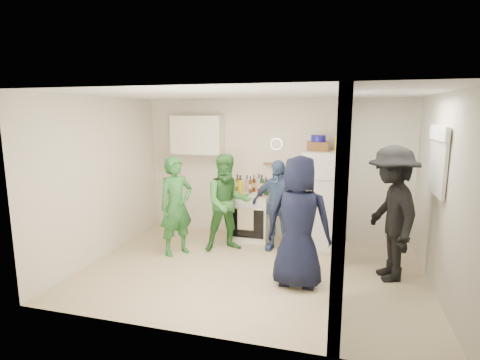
{
  "coord_description": "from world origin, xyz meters",
  "views": [
    {
      "loc": [
        1.2,
        -4.96,
        2.24
      ],
      "look_at": [
        -0.28,
        0.4,
        1.25
      ],
      "focal_mm": 28.0,
      "sensor_mm": 36.0,
      "label": 1
    }
  ],
  "objects_px": {
    "fridge": "(322,199)",
    "person_navy": "(299,222)",
    "person_green_left": "(176,206)",
    "person_nook": "(391,213)",
    "wicker_basket": "(318,146)",
    "person_denim": "(277,205)",
    "stove": "(250,216)",
    "yellow_cup_stack_top": "(338,144)",
    "blue_bowl": "(318,138)",
    "person_green_center": "(228,203)"
  },
  "relations": [
    {
      "from": "stove",
      "to": "wicker_basket",
      "type": "distance_m",
      "value": 1.72
    },
    {
      "from": "blue_bowl",
      "to": "person_nook",
      "type": "bearing_deg",
      "value": -46.43
    },
    {
      "from": "fridge",
      "to": "wicker_basket",
      "type": "relative_size",
      "value": 4.65
    },
    {
      "from": "fridge",
      "to": "blue_bowl",
      "type": "height_order",
      "value": "blue_bowl"
    },
    {
      "from": "stove",
      "to": "person_denim",
      "type": "height_order",
      "value": "person_denim"
    },
    {
      "from": "person_navy",
      "to": "person_nook",
      "type": "relative_size",
      "value": 0.94
    },
    {
      "from": "wicker_basket",
      "to": "blue_bowl",
      "type": "distance_m",
      "value": 0.13
    },
    {
      "from": "blue_bowl",
      "to": "person_denim",
      "type": "bearing_deg",
      "value": -143.59
    },
    {
      "from": "person_navy",
      "to": "stove",
      "type": "bearing_deg",
      "value": -56.22
    },
    {
      "from": "person_green_center",
      "to": "person_nook",
      "type": "bearing_deg",
      "value": -40.58
    },
    {
      "from": "stove",
      "to": "yellow_cup_stack_top",
      "type": "relative_size",
      "value": 3.39
    },
    {
      "from": "person_navy",
      "to": "person_green_left",
      "type": "bearing_deg",
      "value": -15.89
    },
    {
      "from": "stove",
      "to": "person_green_left",
      "type": "xyz_separation_m",
      "value": [
        -0.96,
        -1.03,
        0.36
      ]
    },
    {
      "from": "blue_bowl",
      "to": "person_navy",
      "type": "bearing_deg",
      "value": -93.63
    },
    {
      "from": "yellow_cup_stack_top",
      "to": "person_green_left",
      "type": "xyz_separation_m",
      "value": [
        -2.43,
        -0.9,
        -0.96
      ]
    },
    {
      "from": "yellow_cup_stack_top",
      "to": "person_nook",
      "type": "distance_m",
      "value": 1.48
    },
    {
      "from": "person_green_center",
      "to": "person_navy",
      "type": "bearing_deg",
      "value": -68.52
    },
    {
      "from": "person_green_center",
      "to": "person_nook",
      "type": "relative_size",
      "value": 0.87
    },
    {
      "from": "blue_bowl",
      "to": "person_green_left",
      "type": "bearing_deg",
      "value": -153.62
    },
    {
      "from": "fridge",
      "to": "blue_bowl",
      "type": "distance_m",
      "value": 1.02
    },
    {
      "from": "wicker_basket",
      "to": "person_denim",
      "type": "relative_size",
      "value": 0.23
    },
    {
      "from": "person_green_left",
      "to": "person_denim",
      "type": "distance_m",
      "value": 1.63
    },
    {
      "from": "yellow_cup_stack_top",
      "to": "person_nook",
      "type": "height_order",
      "value": "yellow_cup_stack_top"
    },
    {
      "from": "fridge",
      "to": "person_green_left",
      "type": "xyz_separation_m",
      "value": [
        -2.21,
        -1.0,
        -0.03
      ]
    },
    {
      "from": "person_green_center",
      "to": "person_nook",
      "type": "xyz_separation_m",
      "value": [
        2.44,
        -0.47,
        0.12
      ]
    },
    {
      "from": "yellow_cup_stack_top",
      "to": "person_navy",
      "type": "bearing_deg",
      "value": -105.61
    },
    {
      "from": "person_green_left",
      "to": "person_nook",
      "type": "height_order",
      "value": "person_nook"
    },
    {
      "from": "wicker_basket",
      "to": "stove",
      "type": "bearing_deg",
      "value": -179.01
    },
    {
      "from": "stove",
      "to": "person_green_left",
      "type": "distance_m",
      "value": 1.45
    },
    {
      "from": "blue_bowl",
      "to": "person_denim",
      "type": "distance_m",
      "value": 1.31
    },
    {
      "from": "wicker_basket",
      "to": "person_nook",
      "type": "bearing_deg",
      "value": -46.43
    },
    {
      "from": "yellow_cup_stack_top",
      "to": "person_nook",
      "type": "xyz_separation_m",
      "value": [
        0.75,
        -0.97,
        -0.83
      ]
    },
    {
      "from": "person_green_left",
      "to": "person_navy",
      "type": "distance_m",
      "value": 2.1
    },
    {
      "from": "stove",
      "to": "wicker_basket",
      "type": "bearing_deg",
      "value": 0.99
    },
    {
      "from": "person_green_center",
      "to": "person_denim",
      "type": "distance_m",
      "value": 0.81
    },
    {
      "from": "wicker_basket",
      "to": "blue_bowl",
      "type": "bearing_deg",
      "value": 0.0
    },
    {
      "from": "person_green_center",
      "to": "yellow_cup_stack_top",
      "type": "bearing_deg",
      "value": -13.26
    },
    {
      "from": "person_green_center",
      "to": "person_navy",
      "type": "relative_size",
      "value": 0.92
    },
    {
      "from": "person_green_center",
      "to": "person_navy",
      "type": "xyz_separation_m",
      "value": [
        1.27,
        -1.02,
        0.07
      ]
    },
    {
      "from": "wicker_basket",
      "to": "person_green_left",
      "type": "height_order",
      "value": "wicker_basket"
    },
    {
      "from": "wicker_basket",
      "to": "person_green_center",
      "type": "height_order",
      "value": "wicker_basket"
    },
    {
      "from": "stove",
      "to": "person_denim",
      "type": "bearing_deg",
      "value": -37.05
    },
    {
      "from": "stove",
      "to": "yellow_cup_stack_top",
      "type": "distance_m",
      "value": 1.99
    },
    {
      "from": "fridge",
      "to": "person_navy",
      "type": "relative_size",
      "value": 0.94
    },
    {
      "from": "person_green_left",
      "to": "person_nook",
      "type": "xyz_separation_m",
      "value": [
        3.18,
        -0.07,
        0.13
      ]
    },
    {
      "from": "fridge",
      "to": "person_green_left",
      "type": "distance_m",
      "value": 2.43
    },
    {
      "from": "wicker_basket",
      "to": "person_green_left",
      "type": "relative_size",
      "value": 0.22
    },
    {
      "from": "wicker_basket",
      "to": "person_denim",
      "type": "xyz_separation_m",
      "value": [
        -0.6,
        -0.44,
        -0.95
      ]
    },
    {
      "from": "stove",
      "to": "person_navy",
      "type": "xyz_separation_m",
      "value": [
        1.05,
        -1.66,
        0.44
      ]
    },
    {
      "from": "blue_bowl",
      "to": "person_green_left",
      "type": "height_order",
      "value": "blue_bowl"
    }
  ]
}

